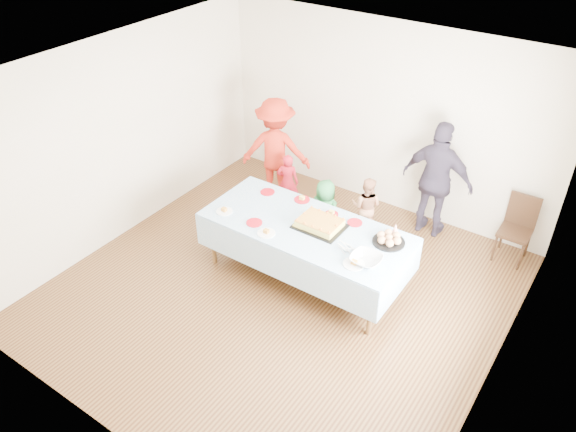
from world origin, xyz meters
name	(u,v)px	position (x,y,z in m)	size (l,w,h in m)	color
ground	(281,290)	(0.00, 0.00, 0.00)	(5.00, 5.00, 0.00)	#402312
room_walls	(284,164)	(0.05, 0.00, 1.77)	(5.04, 5.04, 2.72)	beige
party_table	(306,229)	(0.09, 0.39, 0.72)	(2.50, 1.10, 0.78)	brown
birthday_cake	(320,224)	(0.24, 0.46, 0.83)	(0.57, 0.44, 0.10)	black
rolls_tray	(389,239)	(1.05, 0.64, 0.83)	(0.37, 0.37, 0.11)	black
punch_bowl	(366,259)	(1.00, 0.18, 0.82)	(0.34, 0.34, 0.08)	silver
party_hat	(395,230)	(1.05, 0.80, 0.86)	(0.10, 0.10, 0.17)	white
fork_pile	(347,247)	(0.72, 0.26, 0.81)	(0.24, 0.18, 0.07)	white
plate_red_far_a	(268,192)	(-0.72, 0.73, 0.79)	(0.19, 0.19, 0.01)	#B70D1A
plate_red_far_b	(302,200)	(-0.25, 0.83, 0.79)	(0.20, 0.20, 0.01)	#B70D1A
plate_red_far_c	(331,214)	(0.22, 0.76, 0.79)	(0.17, 0.17, 0.01)	#B70D1A
plate_red_far_d	(355,223)	(0.55, 0.76, 0.79)	(0.18, 0.18, 0.01)	#B70D1A
plate_red_near	(254,223)	(-0.44, 0.08, 0.79)	(0.20, 0.20, 0.01)	#B70D1A
plate_white_left	(224,211)	(-0.89, 0.07, 0.79)	(0.20, 0.20, 0.01)	white
plate_white_mid	(266,233)	(-0.20, -0.01, 0.79)	(0.21, 0.21, 0.01)	white
plate_white_right	(354,264)	(0.91, 0.07, 0.79)	(0.24, 0.24, 0.01)	white
dining_chair	(518,225)	(2.10, 2.28, 0.49)	(0.39, 0.39, 0.89)	black
toddler_left	(288,182)	(-0.97, 1.56, 0.44)	(0.32, 0.21, 0.88)	red
toddler_mid	(324,212)	(-0.10, 1.14, 0.47)	(0.46, 0.30, 0.95)	#257036
toddler_right	(366,206)	(0.26, 1.64, 0.43)	(0.42, 0.33, 0.87)	tan
adult_left	(276,150)	(-1.31, 1.74, 0.79)	(1.02, 0.58, 1.57)	red
adult_right	(437,180)	(1.00, 2.18, 0.83)	(0.97, 0.40, 1.65)	#352C3D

